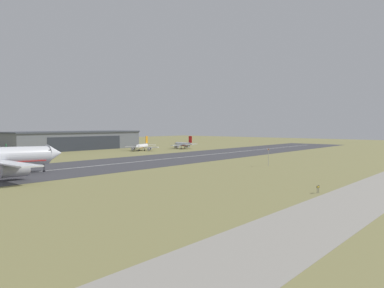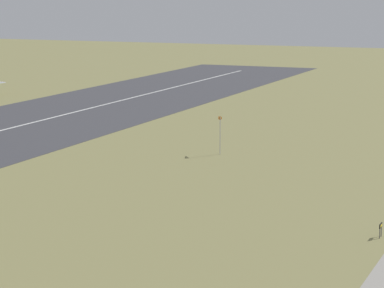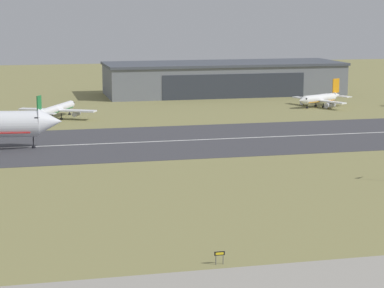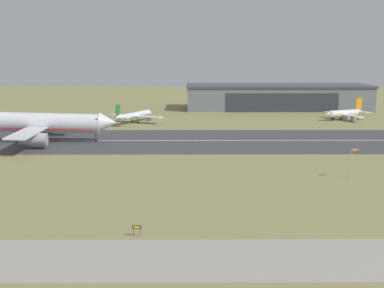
{
  "view_description": "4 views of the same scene",
  "coord_description": "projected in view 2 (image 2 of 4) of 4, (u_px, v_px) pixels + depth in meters",
  "views": [
    {
      "loc": [
        -104.54,
        5.27,
        15.28
      ],
      "look_at": [
        -11.02,
        83.99,
        9.1
      ],
      "focal_mm": 35.0,
      "sensor_mm": 36.0,
      "label": 1
    },
    {
      "loc": [
        -123.43,
        19.06,
        28.07
      ],
      "look_at": [
        -9.58,
        65.88,
        6.94
      ],
      "focal_mm": 85.0,
      "sensor_mm": 36.0,
      "label": 2
    },
    {
      "loc": [
        -45.5,
        -46.83,
        30.9
      ],
      "look_at": [
        -18.96,
        66.78,
        9.58
      ],
      "focal_mm": 70.0,
      "sensor_mm": 36.0,
      "label": 3
    },
    {
      "loc": [
        -14.7,
        -38.22,
        27.03
      ],
      "look_at": [
        -13.99,
        74.01,
        7.45
      ],
      "focal_mm": 50.0,
      "sensor_mm": 36.0,
      "label": 4
    }
  ],
  "objects": [
    {
      "name": "runway_sign",
      "position": [
        381.0,
        227.0,
        103.49
      ],
      "size": [
        1.31,
        0.13,
        1.64
      ],
      "color": "#4C4C51",
      "rests_on": "ground_plane"
    },
    {
      "name": "ground_plane",
      "position": [
        246.0,
        182.0,
        133.08
      ],
      "size": [
        623.54,
        623.54,
        0.0
      ],
      "primitive_type": "plane",
      "color": "olive"
    },
    {
      "name": "windsock_pole",
      "position": [
        219.0,
        120.0,
        155.69
      ],
      "size": [
        2.4,
        1.61,
        6.55
      ],
      "color": "#B7B7BC",
      "rests_on": "ground_plane"
    }
  ]
}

